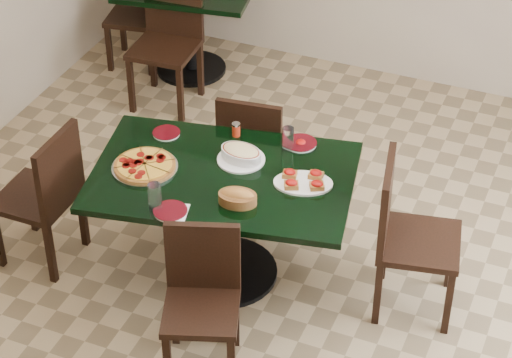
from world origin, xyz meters
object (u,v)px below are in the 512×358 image
at_px(main_table, 224,200).
at_px(pepperoni_pizza, 145,166).
at_px(chair_right, 404,229).
at_px(chair_left, 47,191).
at_px(back_chair_left, 143,10).
at_px(lasagna_casserole, 241,154).
at_px(back_table, 189,11).
at_px(bruschetta_platter, 303,181).
at_px(back_chair_near, 169,33).
at_px(bread_basket, 237,197).
at_px(chair_far, 254,147).
at_px(chair_near, 202,292).

height_order(main_table, pepperoni_pizza, pepperoni_pizza).
height_order(chair_right, chair_left, chair_right).
relative_size(main_table, back_chair_left, 1.89).
height_order(main_table, lasagna_casserole, lasagna_casserole).
height_order(chair_right, pepperoni_pizza, chair_right).
bearing_deg(chair_left, back_chair_left, -165.56).
relative_size(back_table, bruschetta_platter, 2.90).
distance_m(back_chair_left, bruschetta_platter, 2.90).
xyz_separation_m(chair_right, bruschetta_platter, (-0.58, -0.08, 0.23)).
distance_m(chair_right, back_chair_left, 3.28).
bearing_deg(lasagna_casserole, chair_left, -148.88).
relative_size(back_chair_near, bread_basket, 4.14).
bearing_deg(main_table, chair_far, 86.66).
bearing_deg(back_table, bruschetta_platter, -59.40).
distance_m(back_chair_near, back_chair_left, 0.58).
bearing_deg(back_chair_left, lasagna_casserole, 30.68).
height_order(chair_right, bruschetta_platter, chair_right).
xyz_separation_m(back_chair_near, bread_basket, (1.39, -1.91, 0.24)).
distance_m(chair_left, back_chair_left, 2.43).
xyz_separation_m(chair_left, bread_basket, (1.21, 0.05, 0.27)).
height_order(back_table, bruschetta_platter, bruschetta_platter).
distance_m(main_table, back_table, 2.46).
bearing_deg(main_table, lasagna_casserole, 64.81).
bearing_deg(chair_right, chair_left, 90.58).
xyz_separation_m(back_table, chair_near, (1.41, -2.78, -0.05)).
height_order(chair_near, back_chair_left, back_chair_left).
distance_m(chair_far, back_chair_near, 1.53).
height_order(main_table, chair_far, chair_far).
xyz_separation_m(chair_near, chair_right, (0.86, 0.82, 0.08)).
bearing_deg(bruschetta_platter, bread_basket, -149.41).
bearing_deg(chair_left, chair_right, 102.00).
distance_m(back_chair_near, pepperoni_pizza, 1.99).
bearing_deg(chair_left, chair_near, 72.06).
distance_m(main_table, bruschetta_platter, 0.50).
xyz_separation_m(chair_near, bread_basket, (0.01, 0.44, 0.32)).
height_order(back_table, back_chair_left, back_chair_left).
bearing_deg(back_chair_near, back_chair_left, 134.14).
bearing_deg(bread_basket, back_chair_near, 115.98).
xyz_separation_m(chair_right, pepperoni_pizza, (-1.46, -0.28, 0.22)).
bearing_deg(chair_near, chair_left, 142.26).
bearing_deg(bread_basket, main_table, 120.66).
bearing_deg(back_chair_left, chair_far, 36.79).
distance_m(pepperoni_pizza, bread_basket, 0.62).
relative_size(chair_left, bread_basket, 3.93).
distance_m(back_table, chair_far, 1.87).
relative_size(chair_right, chair_left, 1.05).
relative_size(back_chair_left, pepperoni_pizza, 2.26).
relative_size(chair_far, pepperoni_pizza, 2.33).
distance_m(bread_basket, bruschetta_platter, 0.40).
bearing_deg(back_chair_near, back_table, 91.93).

